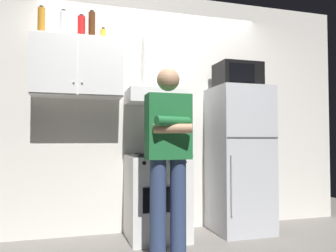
% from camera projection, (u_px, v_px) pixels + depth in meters
% --- Properties ---
extents(ground_plane, '(7.00, 7.00, 0.00)m').
position_uv_depth(ground_plane, '(168.00, 245.00, 3.19)').
color(ground_plane, slate).
extents(back_wall_tiled, '(4.80, 0.10, 2.70)m').
position_uv_depth(back_wall_tiled, '(154.00, 111.00, 3.82)').
color(back_wall_tiled, silver).
rests_on(back_wall_tiled, ground_plane).
extents(upper_cabinet, '(0.90, 0.37, 0.60)m').
position_uv_depth(upper_cabinet, '(78.00, 68.00, 3.38)').
color(upper_cabinet, silver).
extents(stove_oven, '(0.60, 0.62, 0.87)m').
position_uv_depth(stove_oven, '(157.00, 196.00, 3.43)').
color(stove_oven, white).
rests_on(stove_oven, ground_plane).
extents(range_hood, '(0.60, 0.44, 0.75)m').
position_uv_depth(range_hood, '(154.00, 86.00, 3.60)').
color(range_hood, white).
extents(refrigerator, '(0.60, 0.62, 1.60)m').
position_uv_depth(refrigerator, '(239.00, 159.00, 3.71)').
color(refrigerator, silver).
rests_on(refrigerator, ground_plane).
extents(microwave, '(0.48, 0.37, 0.28)m').
position_uv_depth(microwave, '(238.00, 76.00, 3.76)').
color(microwave, black).
rests_on(microwave, refrigerator).
extents(person_standing, '(0.38, 0.33, 1.64)m').
position_uv_depth(person_standing, '(168.00, 153.00, 2.85)').
color(person_standing, navy).
rests_on(person_standing, ground_plane).
extents(cooking_pot, '(0.31, 0.21, 0.11)m').
position_uv_depth(cooking_pot, '(172.00, 148.00, 3.37)').
color(cooking_pot, '#B7BABF').
rests_on(cooking_pot, stove_oven).
extents(bottle_spice_jar, '(0.06, 0.06, 0.13)m').
position_uv_depth(bottle_spice_jar, '(103.00, 35.00, 3.45)').
color(bottle_spice_jar, gold).
rests_on(bottle_spice_jar, upper_cabinet).
extents(bottle_rum_dark, '(0.07, 0.07, 0.30)m').
position_uv_depth(bottle_rum_dark, '(92.00, 26.00, 3.43)').
color(bottle_rum_dark, '#47230F').
rests_on(bottle_rum_dark, upper_cabinet).
extents(bottle_soda_red, '(0.08, 0.08, 0.26)m').
position_uv_depth(bottle_soda_red, '(81.00, 28.00, 3.42)').
color(bottle_soda_red, red).
rests_on(bottle_soda_red, upper_cabinet).
extents(bottle_vodka_clear, '(0.07, 0.07, 0.28)m').
position_uv_depth(bottle_vodka_clear, '(63.00, 24.00, 3.36)').
color(bottle_vodka_clear, silver).
rests_on(bottle_vodka_clear, upper_cabinet).
extents(bottle_liquor_amber, '(0.07, 0.07, 0.30)m').
position_uv_depth(bottle_liquor_amber, '(41.00, 22.00, 3.30)').
color(bottle_liquor_amber, '#B7721E').
rests_on(bottle_liquor_amber, upper_cabinet).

